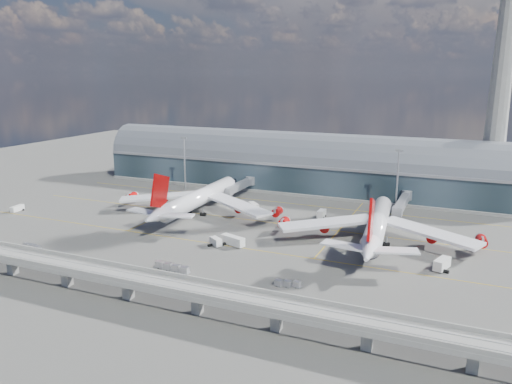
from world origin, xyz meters
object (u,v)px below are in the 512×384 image
at_px(airliner_right, 377,226).
at_px(service_truck_5, 254,206).
at_px(cargo_train_0, 32,247).
at_px(control_tower, 501,82).
at_px(service_truck_4, 321,214).
at_px(service_truck_3, 442,264).
at_px(floodlight_mast_left, 185,162).
at_px(cargo_train_1, 172,267).
at_px(service_truck_0, 17,209).
at_px(service_truck_1, 216,242).
at_px(airliner_left, 197,199).
at_px(cargo_train_2, 288,284).
at_px(floodlight_mast_right, 397,179).
at_px(service_truck_2, 233,241).

xyz_separation_m(airliner_right, service_truck_5, (-54.32, 21.79, -4.39)).
bearing_deg(cargo_train_0, control_tower, -54.55).
bearing_deg(service_truck_4, service_truck_3, -38.98).
xyz_separation_m(floodlight_mast_left, cargo_train_1, (50.20, -90.26, -12.61)).
xyz_separation_m(floodlight_mast_left, service_truck_0, (-42.43, -61.87, -12.35)).
relative_size(floodlight_mast_left, service_truck_1, 4.92).
bearing_deg(service_truck_1, service_truck_3, -50.28).
distance_m(airliner_left, service_truck_1, 39.98).
relative_size(cargo_train_0, cargo_train_2, 1.04).
distance_m(floodlight_mast_left, cargo_train_1, 104.05).
height_order(airliner_right, cargo_train_2, airliner_right).
xyz_separation_m(control_tower, floodlight_mast_right, (-35.00, -28.00, -38.00)).
distance_m(airliner_left, cargo_train_1, 59.64).
bearing_deg(service_truck_3, cargo_train_0, -145.67).
xyz_separation_m(floodlight_mast_left, service_truck_2, (56.85, -63.94, -11.96)).
bearing_deg(service_truck_3, service_truck_1, -154.99).
bearing_deg(control_tower, service_truck_2, -130.37).
height_order(control_tower, service_truck_2, control_tower).
height_order(floodlight_mast_right, cargo_train_0, floodlight_mast_right).
bearing_deg(service_truck_5, service_truck_3, -72.50).
relative_size(floodlight_mast_right, service_truck_3, 3.50).
height_order(control_tower, service_truck_1, control_tower).
height_order(service_truck_4, cargo_train_1, service_truck_4).
bearing_deg(control_tower, service_truck_5, -151.37).
height_order(service_truck_4, service_truck_5, service_truck_4).
height_order(airliner_right, service_truck_2, airliner_right).
bearing_deg(service_truck_5, service_truck_2, -121.29).
bearing_deg(airliner_right, control_tower, 58.10).
relative_size(airliner_left, service_truck_0, 11.89).
relative_size(service_truck_3, service_truck_4, 1.39).
distance_m(service_truck_2, service_truck_4, 46.49).
bearing_deg(service_truck_3, cargo_train_2, -123.54).
bearing_deg(floodlight_mast_left, airliner_left, -52.42).
height_order(service_truck_1, cargo_train_1, service_truck_1).
relative_size(floodlight_mast_left, cargo_train_0, 3.31).
height_order(service_truck_0, service_truck_5, service_truck_5).
bearing_deg(service_truck_2, service_truck_3, -67.44).
bearing_deg(floodlight_mast_left, airliner_right, -23.14).
xyz_separation_m(control_tower, service_truck_4, (-60.34, -49.00, -50.09)).
relative_size(service_truck_0, service_truck_5, 1.03).
relative_size(floodlight_mast_right, cargo_train_1, 2.17).
distance_m(service_truck_0, service_truck_4, 124.02).
bearing_deg(service_truck_0, control_tower, 21.50).
height_order(airliner_right, service_truck_5, airliner_right).
relative_size(service_truck_5, cargo_train_0, 0.77).
bearing_deg(airliner_right, cargo_train_1, -141.60).
distance_m(control_tower, cargo_train_0, 188.95).
distance_m(cargo_train_1, cargo_train_2, 34.46).
relative_size(service_truck_1, service_truck_2, 0.57).
xyz_separation_m(control_tower, service_truck_0, (-177.43, -89.87, -50.35)).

